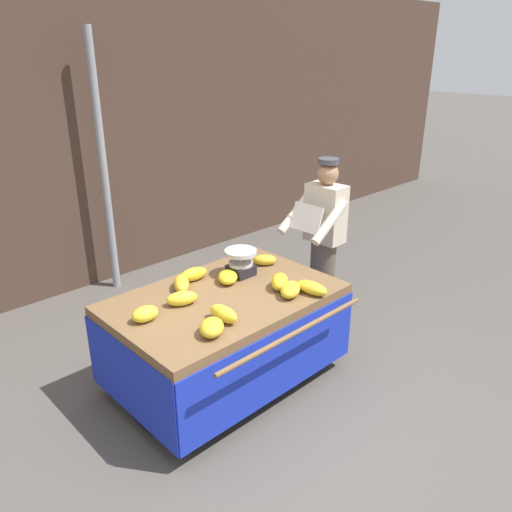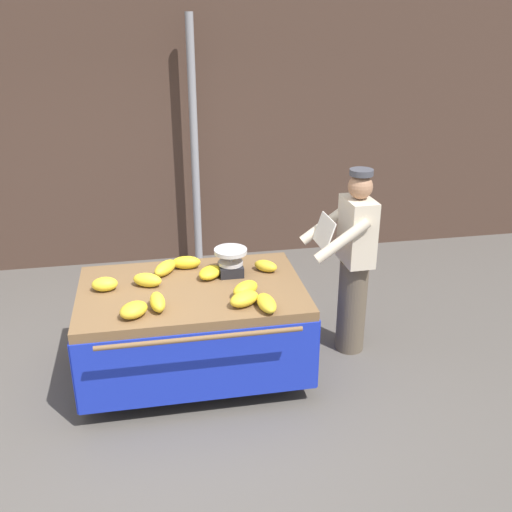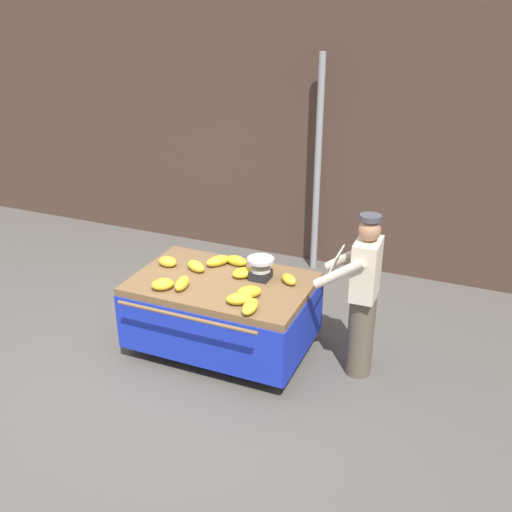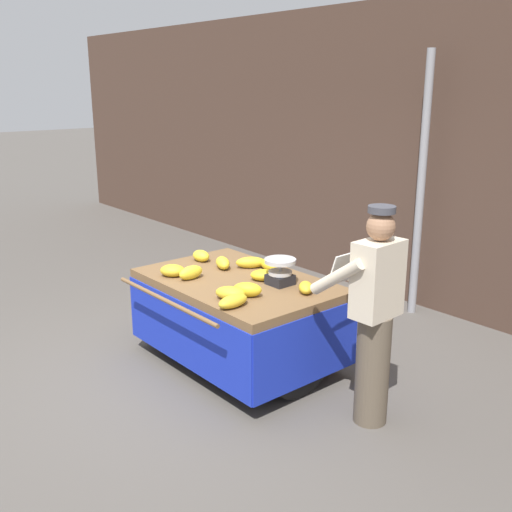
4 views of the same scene
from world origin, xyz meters
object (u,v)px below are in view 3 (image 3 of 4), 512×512
object	(u,v)px
banana_bunch_2	(239,299)
banana_bunch_3	(243,273)
banana_bunch_5	(163,284)
banana_bunch_7	(249,292)
banana_bunch_0	(237,261)
banana_bunch_4	(168,262)
street_pole	(318,168)
banana_bunch_10	(196,266)
banana_cart	(222,298)
banana_bunch_8	(218,261)
weighing_scale	(261,269)
banana_bunch_6	(289,279)
banana_bunch_1	(250,307)
banana_bunch_9	(182,283)
vendor_person	(362,296)

from	to	relation	value
banana_bunch_2	banana_bunch_3	xyz separation A→B (m)	(-0.20, 0.54, -0.01)
banana_bunch_5	banana_bunch_7	xyz separation A→B (m)	(0.87, 0.18, 0.01)
banana_bunch_3	banana_bunch_0	bearing A→B (deg)	127.97
banana_bunch_2	banana_bunch_4	distance (m)	1.16
street_pole	banana_bunch_3	bearing A→B (deg)	-92.32
banana_bunch_10	banana_bunch_4	bearing A→B (deg)	-177.58
street_pole	banana_bunch_10	size ratio (longest dim) A/B	11.96
banana_bunch_2	banana_bunch_7	world-z (taller)	banana_bunch_7
banana_bunch_3	banana_bunch_7	bearing A→B (deg)	-58.44
banana_cart	banana_bunch_8	bearing A→B (deg)	121.56
banana_bunch_5	banana_bunch_7	distance (m)	0.89
weighing_scale	banana_bunch_6	size ratio (longest dim) A/B	1.31
banana_bunch_6	banana_bunch_1	bearing A→B (deg)	-101.04
banana_bunch_0	banana_bunch_2	size ratio (longest dim) A/B	0.99
banana_bunch_1	banana_bunch_9	size ratio (longest dim) A/B	1.12
street_pole	banana_bunch_1	size ratio (longest dim) A/B	10.13
banana_bunch_2	banana_bunch_5	distance (m)	0.83
banana_bunch_9	banana_bunch_5	bearing A→B (deg)	-154.82
banana_bunch_8	banana_bunch_10	world-z (taller)	banana_bunch_10
banana_bunch_2	banana_bunch_6	world-z (taller)	banana_bunch_2
banana_bunch_8	vendor_person	distance (m)	1.64
vendor_person	banana_bunch_2	bearing A→B (deg)	-153.37
street_pole	banana_bunch_3	size ratio (longest dim) A/B	12.15
banana_bunch_0	banana_bunch_4	size ratio (longest dim) A/B	1.21
banana_bunch_7	banana_bunch_9	size ratio (longest dim) A/B	0.96
banana_bunch_8	banana_bunch_10	distance (m)	0.27
banana_bunch_1	banana_bunch_6	distance (m)	0.69
banana_bunch_5	banana_bunch_8	size ratio (longest dim) A/B	0.81
weighing_scale	banana_bunch_5	world-z (taller)	weighing_scale
banana_bunch_8	vendor_person	size ratio (longest dim) A/B	0.17
banana_bunch_10	vendor_person	xyz separation A→B (m)	(1.79, 0.06, -0.02)
street_pole	banana_cart	size ratio (longest dim) A/B	1.56
banana_cart	banana_bunch_4	distance (m)	0.74
banana_bunch_9	banana_bunch_6	bearing A→B (deg)	29.36
banana_cart	banana_bunch_9	size ratio (longest dim) A/B	7.27
banana_bunch_1	banana_bunch_4	xyz separation A→B (m)	(-1.22, 0.55, 0.01)
weighing_scale	banana_bunch_9	bearing A→B (deg)	-140.93
banana_bunch_6	vendor_person	distance (m)	0.78
banana_bunch_5	banana_bunch_7	world-z (taller)	banana_bunch_7
banana_bunch_3	banana_bunch_6	distance (m)	0.49
banana_bunch_6	banana_bunch_7	xyz separation A→B (m)	(-0.25, -0.44, 0.01)
banana_bunch_3	banana_bunch_7	size ratio (longest dim) A/B	0.97
banana_cart	banana_bunch_5	distance (m)	0.66
banana_bunch_2	banana_bunch_3	bearing A→B (deg)	110.49
banana_bunch_9	banana_bunch_8	bearing A→B (deg)	82.33
weighing_scale	banana_bunch_6	world-z (taller)	weighing_scale
vendor_person	banana_bunch_10	bearing A→B (deg)	-178.05
banana_bunch_7	banana_bunch_6	bearing A→B (deg)	59.88
weighing_scale	banana_bunch_5	xyz separation A→B (m)	(-0.81, -0.60, -0.06)
banana_bunch_3	banana_bunch_4	xyz separation A→B (m)	(-0.86, -0.08, 0.01)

